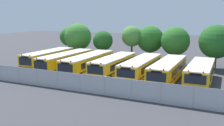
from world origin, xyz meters
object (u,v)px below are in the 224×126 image
Objects in this scene: school_bus_0 at (49,58)px; school_bus_2 at (89,63)px; tree_0 at (69,37)px; tree_1 at (78,37)px; tree_3 at (132,36)px; school_bus_6 at (200,72)px; tree_4 at (149,39)px; school_bus_3 at (114,65)px; tree_6 at (215,41)px; school_bus_1 at (66,61)px; school_bus_4 at (141,67)px; tree_2 at (103,40)px; tree_5 at (175,41)px; school_bus_5 at (168,70)px; traffic_cone at (177,98)px.

school_bus_2 is (7.19, -0.46, -0.03)m from school_bus_0.
tree_0 is 4.55m from tree_1.
tree_1 reaches higher than tree_3.
tree_4 is at bearing -49.92° from school_bus_6.
school_bus_3 is 15.35m from tree_6.
tree_1 is at bearing 179.86° from tree_6.
tree_4 reaches higher than school_bus_6.
school_bus_4 is (11.08, 0.48, -0.06)m from school_bus_1.
school_bus_6 is 1.57× the size of tree_6.
tree_2 is 5.11m from tree_3.
tree_3 is (9.69, 10.12, 2.94)m from school_bus_0.
school_bus_6 is at bearing -39.86° from tree_3.
school_bus_2 is 1.04× the size of school_bus_4.
school_bus_0 is at bearing -149.59° from tree_5.
school_bus_5 is 1.74× the size of tree_1.
tree_3 is at bearing -104.13° from school_bus_2.
school_bus_5 is 1.72× the size of tree_6.
tree_3 is at bearing -119.85° from school_bus_1.
tree_0 reaches higher than traffic_cone.
school_bus_5 is 20.96m from tree_1.
school_bus_5 is 13.29m from tree_4.
school_bus_2 is at bearing -46.58° from tree_0.
tree_3 is at bearing -50.52° from school_bus_5.
tree_1 is 0.99× the size of tree_6.
school_bus_5 is at bearing 108.89° from traffic_cone.
tree_4 is at bearing 113.74° from traffic_cone.
tree_3 is (4.90, 1.21, 0.80)m from tree_2.
tree_0 is at bearing -27.61° from school_bus_5.
tree_1 is (-0.43, 9.16, 2.49)m from school_bus_0.
school_bus_4 is at bearing -78.40° from tree_4.
tree_4 is at bearing -78.70° from school_bus_4.
school_bus_6 is at bearing -24.04° from tree_0.
school_bus_0 is 19.76m from tree_5.
traffic_cone is at bearing 158.08° from school_bus_1.
tree_1 is (-15.06, 9.15, 2.58)m from school_bus_4.
tree_2 is 22.92m from traffic_cone.
school_bus_5 is 1.84× the size of tree_3.
school_bus_5 is at bearing -116.48° from tree_6.
school_bus_6 is at bearing -22.38° from tree_1.
tree_2 reaches higher than school_bus_3.
school_bus_3 is 10.85m from school_bus_6.
school_bus_3 is (10.95, -0.25, -0.07)m from school_bus_0.
traffic_cone is at bearing 109.25° from school_bus_5.
tree_6 is at bearing -159.69° from school_bus_0.
school_bus_4 is 1.09× the size of school_bus_6.
school_bus_2 is 15.10m from traffic_cone.
tree_6 is at bearing -153.27° from school_bus_1.
school_bus_2 is 2.19× the size of tree_2.
school_bus_1 is 12.59m from tree_3.
traffic_cone is (24.82, -19.03, -3.38)m from tree_0.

